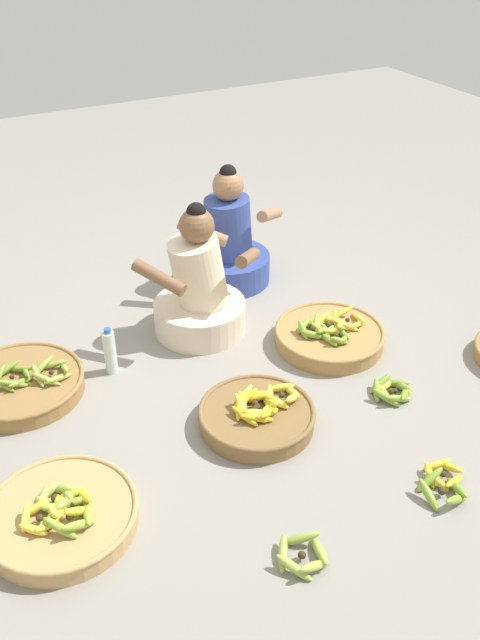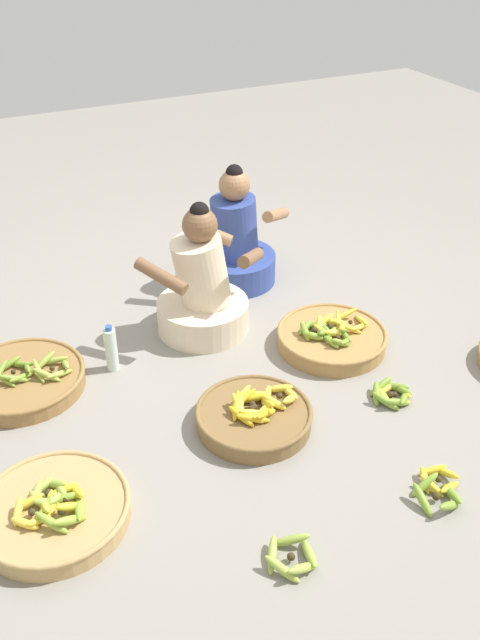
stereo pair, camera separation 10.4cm
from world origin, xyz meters
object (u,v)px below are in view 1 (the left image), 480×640
Objects in this scene: vendor_woman_front at (199,292)px; banana_basket_back_center at (20,384)px; loose_bananas_front_left at (442,483)px; water_bottle at (110,352)px; banana_basket_near_vendor at (61,515)px; banana_basket_mid_right at (257,415)px; banana_basket_front_center at (329,335)px; loose_bananas_back_left at (392,391)px; loose_bananas_mid_left at (302,555)px; vendor_woman_behind at (229,246)px.

vendor_woman_front is 1.07m from banana_basket_back_center.
vendor_woman_front is at bearing 5.51° from banana_basket_back_center.
water_bottle is (-0.97, 1.44, 0.09)m from loose_bananas_front_left.
banana_basket_near_vendor is 1.00m from banana_basket_mid_right.
banana_basket_near_vendor is (-1.66, -0.57, -0.00)m from banana_basket_front_center.
vendor_woman_front reaches higher than loose_bananas_back_left.
banana_basket_back_center reaches higher than loose_bananas_mid_left.
loose_bananas_mid_left is (0.76, -0.60, -0.02)m from banana_basket_near_vendor.
banana_basket_front_center is 2.29× the size of loose_bananas_front_left.
water_bottle is (-0.58, -0.14, -0.12)m from vendor_woman_front.
banana_basket_front_center is 1.14m from loose_bananas_front_left.
vendor_woman_behind reaches higher than banana_basket_near_vendor.
vendor_woman_behind is 1.39× the size of banana_basket_mid_right.
banana_basket_back_center is 1.69m from loose_bananas_mid_left.
loose_bananas_mid_left is at bearing -127.82° from banana_basket_front_center.
banana_basket_back_center is at bearing 151.51° from loose_bananas_back_left.
water_bottle is (-1.15, 0.32, 0.07)m from banana_basket_front_center.
loose_bananas_back_left is at bearing -82.53° from vendor_woman_behind.
banana_basket_front_center reaches higher than banana_basket_near_vendor.
vendor_woman_front is 1.52m from banana_basket_near_vendor.
banana_basket_front_center is at bearing -15.63° from water_bottle.
loose_bananas_front_left is at bearing -76.19° from vendor_woman_front.
water_bottle is at bearing 123.16° from banana_basket_mid_right.
loose_bananas_front_left reaches higher than loose_bananas_back_left.
banana_basket_near_vendor reaches higher than banana_basket_back_center.
loose_bananas_mid_left is 1.51m from water_bottle.
banana_basket_mid_right is at bearing -39.38° from banana_basket_back_center.
loose_bananas_front_left is (0.39, -1.59, -0.22)m from vendor_woman_front.
vendor_woman_front reaches higher than banana_basket_mid_right.
loose_bananas_back_left is (1.69, 0.04, -0.03)m from banana_basket_near_vendor.
loose_bananas_back_left is (0.19, -1.43, -0.22)m from vendor_woman_behind.
banana_basket_near_vendor is 1.59m from loose_bananas_front_left.
banana_basket_front_center reaches higher than loose_bananas_front_left.
vendor_woman_behind is at bearing 70.27° from loose_bananas_mid_left.
water_bottle is at bearing 99.45° from loose_bananas_mid_left.
vendor_woman_front is at bearing 82.90° from banana_basket_mid_right.
banana_basket_mid_right is 0.72m from loose_bananas_back_left.
banana_basket_near_vendor is at bearing -178.57° from loose_bananas_back_left.
vendor_woman_behind is 1.46m from loose_bananas_back_left.
banana_basket_mid_right is at bearing 73.52° from loose_bananas_mid_left.
loose_bananas_mid_left and loose_bananas_front_left have the same top height.
banana_basket_mid_right is at bearing 170.13° from loose_bananas_back_left.
banana_basket_near_vendor is 0.97m from loose_bananas_mid_left.
banana_basket_near_vendor is at bearing -135.59° from vendor_woman_behind.
water_bottle reaches higher than loose_bananas_front_left.
vendor_woman_front reaches higher than banana_basket_near_vendor.
banana_basket_near_vendor reaches higher than loose_bananas_mid_left.
banana_basket_front_center is 2.59× the size of loose_bananas_back_left.
banana_basket_back_center is at bearing -159.57° from vendor_woman_behind.
vendor_woman_behind reaches higher than loose_bananas_front_left.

